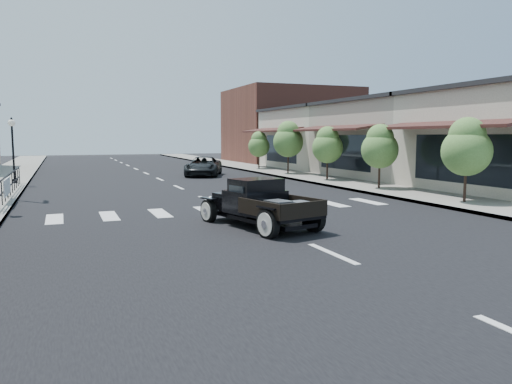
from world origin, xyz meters
name	(u,v)px	position (x,y,z in m)	size (l,w,h in m)	color
ground	(276,230)	(0.00, 0.00, 0.00)	(120.00, 120.00, 0.00)	black
road	(167,182)	(0.00, 15.00, 0.01)	(14.00, 80.00, 0.02)	black
road_markings	(188,192)	(0.00, 10.00, 0.00)	(12.00, 60.00, 0.06)	silver
sidewalk_right	(305,177)	(8.50, 15.00, 0.07)	(3.00, 80.00, 0.15)	gray
storefront_mid	(415,141)	(15.00, 13.00, 2.25)	(10.00, 9.00, 4.50)	#AB9F8F
storefront_far	(339,140)	(15.00, 22.00, 2.25)	(10.00, 9.00, 4.50)	beige
far_building_right	(290,126)	(15.50, 32.00, 3.50)	(11.00, 10.00, 7.00)	brown
railing	(10,183)	(-7.30, 10.00, 0.65)	(0.08, 10.00, 1.00)	black
banner	(7,193)	(-7.22, 8.00, 0.45)	(0.04, 2.20, 0.60)	silver
lamp_post_c	(13,150)	(-7.60, 16.00, 1.82)	(0.36, 0.36, 3.35)	black
small_tree_a	(466,161)	(8.30, 1.87, 1.62)	(1.77, 1.77, 2.95)	#4E7837
small_tree_b	(380,157)	(8.30, 7.13, 1.56)	(1.70, 1.70, 2.83)	#4E7837
small_tree_c	(327,154)	(8.30, 11.97, 1.55)	(1.69, 1.69, 2.81)	#4E7837
small_tree_d	(288,148)	(8.30, 17.06, 1.77)	(1.94, 1.94, 3.23)	#4E7837
small_tree_e	(259,151)	(8.30, 22.15, 1.47)	(1.58, 1.58, 2.63)	#4E7837
hotrod_pickup	(260,203)	(-0.26, 0.55, 0.69)	(1.86, 4.00, 1.39)	black
second_car	(204,167)	(3.07, 18.55, 0.61)	(2.02, 4.38, 1.22)	black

